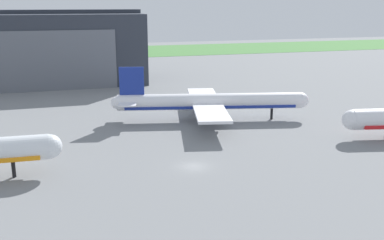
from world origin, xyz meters
name	(u,v)px	position (x,y,z in m)	size (l,w,h in m)	color
ground_plane	(194,166)	(0.00, 0.00, 0.00)	(440.00, 440.00, 0.00)	slate
grass_field_strip	(97,52)	(0.00, 170.75, 0.04)	(440.00, 56.00, 0.08)	#49813F
maintenance_hangar	(9,49)	(-33.24, 84.64, 10.80)	(80.41, 28.35, 22.53)	#2D333D
airliner_far_right	(210,102)	(11.40, 26.05, 4.01)	(41.55, 32.64, 11.70)	white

